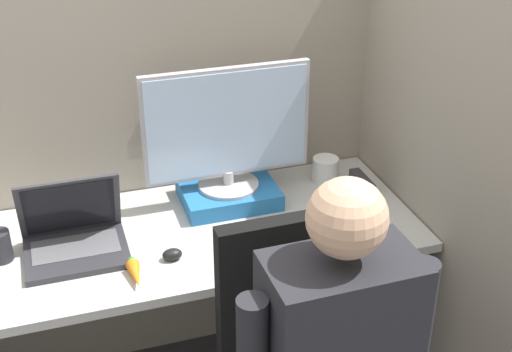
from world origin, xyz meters
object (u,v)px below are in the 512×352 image
Objects in this scene: paper_box at (229,194)px; stapler at (362,183)px; laptop at (74,238)px; coffee_mug at (325,170)px; carrot_toy at (136,274)px; monitor at (227,129)px; pen_cup at (0,246)px.

stapler is at bearing -8.36° from paper_box.
coffee_mug is at bearing 11.59° from laptop.
carrot_toy is (0.15, -0.20, -0.03)m from laptop.
coffee_mug reaches higher than carrot_toy.
carrot_toy is at bearing -136.74° from monitor.
monitor reaches higher than paper_box.
pen_cup reaches higher than coffee_mug.
laptop is 2.12× the size of stapler.
laptop is 3.28× the size of coffee_mug.
laptop is 0.25m from carrot_toy.
pen_cup reaches higher than carrot_toy.
carrot_toy is at bearing -161.46° from stapler.
coffee_mug is 0.96× the size of pen_cup.
laptop reaches higher than carrot_toy.
paper_box is at bearing 43.03° from carrot_toy.
paper_box is at bearing -90.00° from monitor.
laptop is 0.99m from stapler.
laptop is 3.15× the size of pen_cup.
laptop is at bearing 126.74° from carrot_toy.
paper_box is at bearing 15.97° from laptop.
monitor is at bearing 16.25° from laptop.
carrot_toy is (-0.38, -0.35, -0.25)m from monitor.
laptop is 0.91m from coffee_mug.
pen_cup is (-0.36, 0.23, 0.03)m from carrot_toy.
paper_box reaches higher than stapler.
pen_cup reaches higher than stapler.
monitor is at bearing 90.00° from paper_box.
monitor is 0.78m from pen_cup.
laptop is at bearing -175.28° from stapler.
carrot_toy is (-0.38, -0.35, -0.01)m from paper_box.
coffee_mug is (0.37, 0.03, -0.23)m from monitor.
pen_cup is at bearing -171.86° from coffee_mug.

